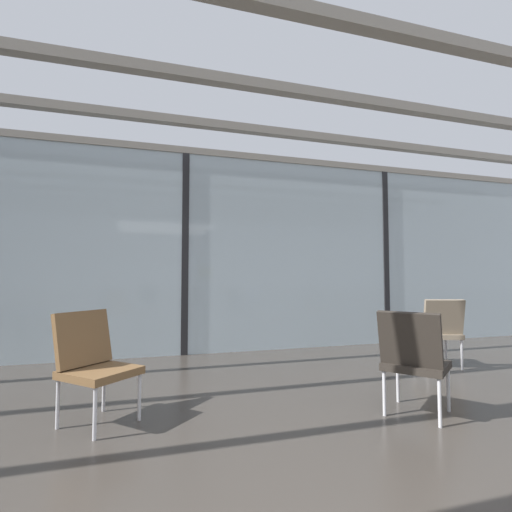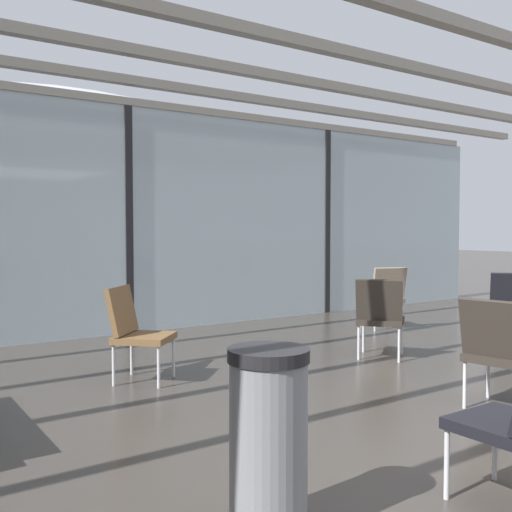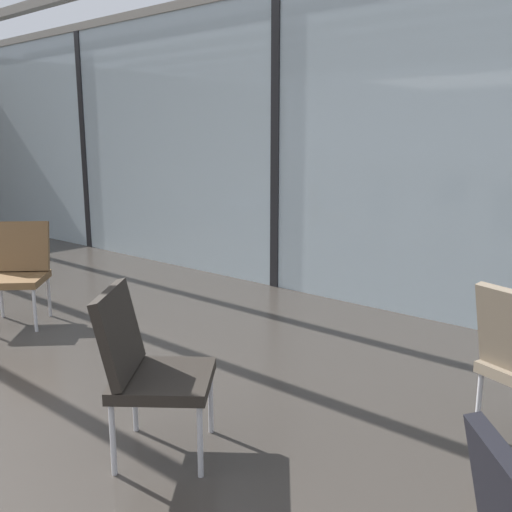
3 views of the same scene
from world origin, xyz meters
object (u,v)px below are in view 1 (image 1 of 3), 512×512
lounge_chair_6 (440,328)px  lounge_chair_7 (93,359)px  lounge_chair_5 (413,356)px  parked_airplane (182,242)px

lounge_chair_6 → lounge_chair_7: (-4.01, -0.67, 0.00)m
lounge_chair_7 → lounge_chair_6: bearing=-35.2°
lounge_chair_5 → lounge_chair_7: same height
lounge_chair_6 → parked_airplane: bearing=-48.9°
lounge_chair_5 → lounge_chair_6: same height
lounge_chair_5 → lounge_chair_7: (-2.53, 0.64, 0.00)m
parked_airplane → lounge_chair_7: (-1.37, -7.11, -1.61)m
parked_airplane → lounge_chair_7: 7.41m
lounge_chair_5 → lounge_chair_7: size_ratio=1.00×
parked_airplane → lounge_chair_7: bearing=-100.9°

